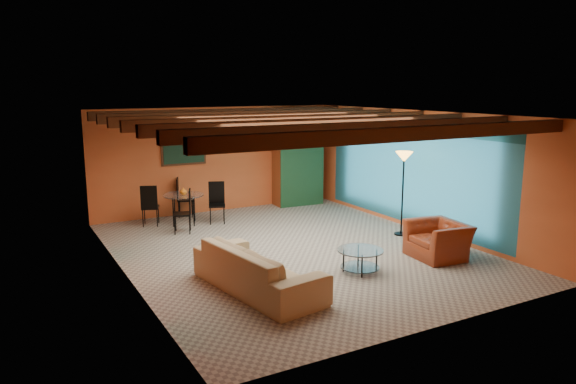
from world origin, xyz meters
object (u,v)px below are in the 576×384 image
potted_plant (297,116)px  vase (183,179)px  sofa (258,268)px  floor_lamp (403,193)px  armoire (296,165)px  armchair (438,240)px  coffee_table (360,261)px  dining_table (184,204)px

potted_plant → vase: 3.76m
sofa → floor_lamp: floor_lamp is taller
sofa → armoire: 6.53m
floor_lamp → vase: bearing=140.5°
sofa → armoire: bearing=-44.0°
armchair → coffee_table: 1.79m
dining_table → vase: (-0.00, 0.00, 0.58)m
floor_lamp → vase: size_ratio=10.74×
coffee_table → potted_plant: size_ratio=1.77×
armoire → vase: armoire is taller
vase → sofa: bearing=-93.7°
armchair → dining_table: size_ratio=0.56×
dining_table → armoire: 3.56m
floor_lamp → potted_plant: bearing=96.6°
armchair → potted_plant: potted_plant is taller
coffee_table → vase: (-1.65, 4.74, 0.87)m
vase → dining_table: bearing=0.0°
coffee_table → dining_table: 5.03m
potted_plant → dining_table: bearing=-169.2°
floor_lamp → armchair: bearing=-106.2°
dining_table → sofa: bearing=-93.7°
floor_lamp → potted_plant: potted_plant is taller
coffee_table → potted_plant: (1.80, 5.40, 2.22)m
armchair → potted_plant: bearing=-174.0°
sofa → dining_table: size_ratio=1.32×
dining_table → vase: size_ratio=11.02×
sofa → armoire: size_ratio=1.14×
coffee_table → vase: size_ratio=4.72×
armoire → potted_plant: (0.00, 0.00, 1.33)m
floor_lamp → armoire: bearing=96.6°
sofa → floor_lamp: 4.47m
dining_table → coffee_table: bearing=-70.8°
sofa → coffee_table: size_ratio=3.08×
armoire → vase: bearing=-165.6°
dining_table → floor_lamp: floor_lamp is taller
sofa → armoire: armoire is taller
armchair → coffee_table: bearing=-85.7°
coffee_table → floor_lamp: size_ratio=0.44×
sofa → potted_plant: potted_plant is taller
armchair → vase: size_ratio=6.13×
coffee_table → dining_table: size_ratio=0.43×
sofa → dining_table: bearing=-12.4°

